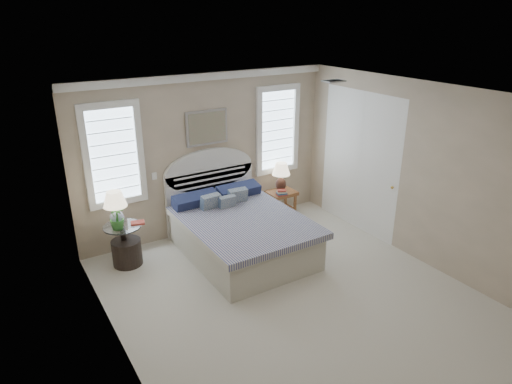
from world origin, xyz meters
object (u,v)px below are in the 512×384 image
object	(u,v)px
nightstand_right	(282,199)
floor_pot	(127,252)
lamp_right	(281,174)
side_table_left	(124,240)
lamp_left	(115,205)
bed	(239,230)

from	to	relation	value
nightstand_right	floor_pot	bearing A→B (deg)	-177.18
nightstand_right	lamp_right	world-z (taller)	lamp_right
side_table_left	lamp_left	world-z (taller)	lamp_left
floor_pot	lamp_left	bearing A→B (deg)	138.24
bed	side_table_left	bearing A→B (deg)	160.26
lamp_left	lamp_right	world-z (taller)	lamp_left
bed	floor_pot	distance (m)	1.73
side_table_left	floor_pot	size ratio (longest dim) A/B	1.43
bed	nightstand_right	size ratio (longest dim) A/B	4.29
floor_pot	lamp_right	size ratio (longest dim) A/B	0.82
side_table_left	lamp_left	distance (m)	0.59
bed	floor_pot	world-z (taller)	bed
bed	side_table_left	distance (m)	1.75
bed	lamp_right	size ratio (longest dim) A/B	4.26
side_table_left	lamp_left	bearing A→B (deg)	161.35
side_table_left	floor_pot	bearing A→B (deg)	-72.35
bed	lamp_left	distance (m)	1.91
bed	floor_pot	xyz separation A→B (m)	(-1.64, 0.55, -0.19)
side_table_left	lamp_right	world-z (taller)	lamp_right
bed	nightstand_right	bearing A→B (deg)	28.03
side_table_left	bed	bearing A→B (deg)	-19.74
bed	lamp_right	world-z (taller)	bed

